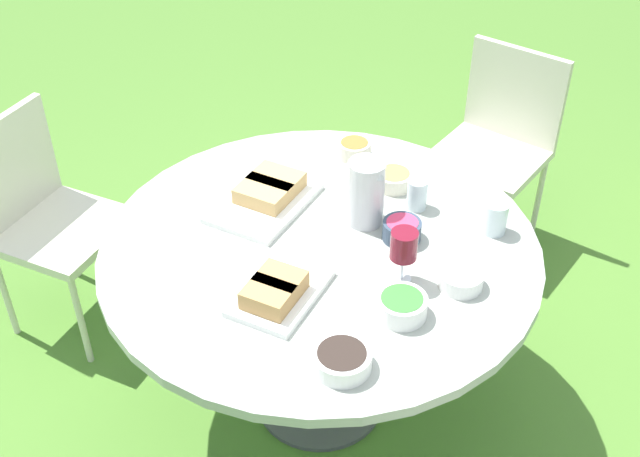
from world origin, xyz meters
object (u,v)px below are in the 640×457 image
at_px(wine_glass, 404,246).
at_px(water_pitcher, 366,192).
at_px(chair_near_right, 499,135).
at_px(dining_table, 320,266).
at_px(chair_far_back, 42,209).

bearing_deg(wine_glass, water_pitcher, 155.69).
height_order(chair_near_right, wine_glass, wine_glass).
height_order(dining_table, wine_glass, wine_glass).
bearing_deg(chair_near_right, wine_glass, -66.35).
bearing_deg(dining_table, wine_glass, 12.04).
height_order(dining_table, chair_far_back, chair_far_back).
relative_size(water_pitcher, wine_glass, 1.26).
bearing_deg(water_pitcher, chair_near_right, 103.02).
relative_size(chair_far_back, wine_glass, 4.96).
height_order(dining_table, water_pitcher, water_pitcher).
distance_m(dining_table, chair_far_back, 1.18).
relative_size(dining_table, chair_far_back, 1.57).
xyz_separation_m(chair_near_right, chair_far_back, (-0.84, -1.73, 0.00)).
xyz_separation_m(chair_near_right, wine_glass, (0.53, -1.21, 0.36)).
bearing_deg(wine_glass, chair_far_back, -159.49).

